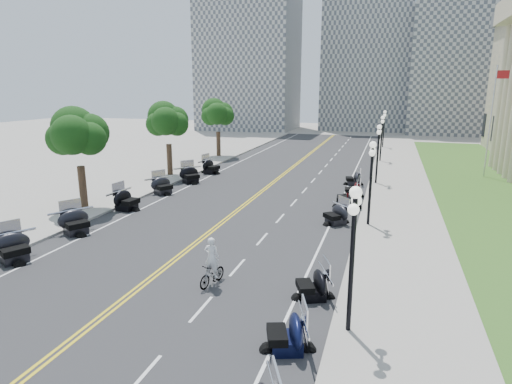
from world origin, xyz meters
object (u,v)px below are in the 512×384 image
(flagpole, at_px, (490,123))
(cyclist_rider, at_px, (211,243))
(bicycle, at_px, (212,274))
(motorcycle_n_3, at_px, (287,331))

(flagpole, bearing_deg, cyclist_rider, -118.49)
(flagpole, height_order, bicycle, flagpole)
(bicycle, distance_m, cyclist_rider, 1.38)
(cyclist_rider, bearing_deg, bicycle, -0.00)
(flagpole, height_order, motorcycle_n_3, flagpole)
(flagpole, xyz_separation_m, cyclist_rider, (-15.20, -28.00, -3.13))
(bicycle, bearing_deg, motorcycle_n_3, -27.16)
(cyclist_rider, bearing_deg, motorcycle_n_3, 138.83)
(motorcycle_n_3, height_order, cyclist_rider, cyclist_rider)
(motorcycle_n_3, bearing_deg, flagpole, 140.93)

